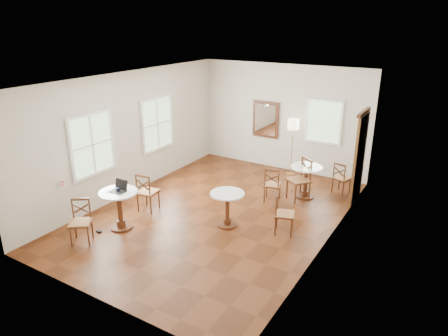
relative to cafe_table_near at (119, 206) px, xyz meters
name	(u,v)px	position (x,y,z in m)	size (l,w,h in m)	color
ground	(217,213)	(1.36, 1.62, -0.52)	(7.00, 7.00, 0.00)	#52240E
room_shell	(221,129)	(1.30, 1.89, 1.37)	(5.02, 7.02, 3.01)	beige
cafe_table_near	(119,206)	(0.00, 0.00, 0.00)	(0.79, 0.79, 0.83)	#4A2512
cafe_table_mid	(227,206)	(1.85, 1.24, -0.05)	(0.72, 0.72, 0.76)	#4A2512
cafe_table_back	(306,178)	(2.74, 3.49, -0.02)	(0.76, 0.76, 0.80)	#4A2512
chair_near_a	(147,192)	(-0.09, 0.95, -0.06)	(0.47, 0.47, 0.91)	#4A2512
chair_near_b	(81,222)	(-0.26, -0.79, -0.08)	(0.56, 0.56, 0.87)	#4A2512
chair_mid_a	(272,185)	(2.13, 2.87, -0.09)	(0.48, 0.48, 0.85)	#4A2512
chair_mid_b	(283,214)	(2.97, 1.58, -0.09)	(0.50, 0.50, 0.86)	#4A2512
chair_back_a	(341,178)	(3.41, 4.19, -0.11)	(0.47, 0.47, 0.81)	#4A2512
chair_back_b	(300,179)	(2.65, 3.31, 0.00)	(0.66, 0.66, 1.03)	#4A2512
floor_lamp	(293,128)	(1.84, 4.77, 0.83)	(0.31, 0.31, 1.59)	#BF8C3F
laptop	(119,188)	(0.00, 0.04, 0.37)	(0.32, 0.27, 0.22)	black
mouse	(117,191)	(0.00, -0.02, 0.33)	(0.09, 0.06, 0.03)	black
navy_mug	(118,190)	(0.00, 0.00, 0.36)	(0.10, 0.07, 0.08)	black
water_glass	(107,190)	(-0.15, -0.16, 0.37)	(0.06, 0.06, 0.11)	white
power_adapter	(99,231)	(-0.27, -0.38, -0.50)	(0.10, 0.06, 0.04)	black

